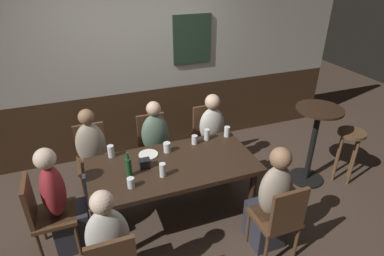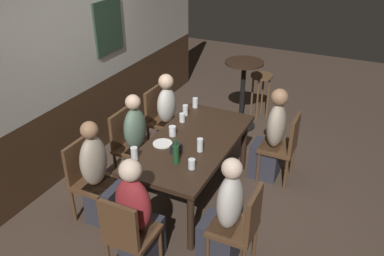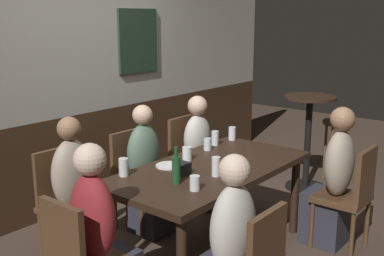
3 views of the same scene
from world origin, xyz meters
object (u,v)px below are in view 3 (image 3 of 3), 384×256
person_left_far (77,204)px  bar_stool (337,134)px  highball_clear (232,134)px  plate_white_large (169,166)px  beer_glass_tall (124,168)px  person_head_west (100,248)px  chair_mid_far (135,174)px  chair_left_far (64,199)px  tumbler_short (207,145)px  beer_glass_half (216,167)px  chair_right_far (189,155)px  person_right_near (332,187)px  condiment_caddy (182,169)px  person_right_far (201,160)px  pint_glass_amber (187,154)px  dining_table (210,176)px  person_mid_far (148,179)px  side_bar_table (308,135)px  beer_bottle_green (176,169)px  chair_right_near (351,193)px  pint_glass_stout (215,139)px  pint_glass_pale (195,184)px

person_left_far → bar_stool: 3.19m
person_left_far → highball_clear: person_left_far is taller
person_left_far → plate_white_large: 0.76m
beer_glass_tall → person_head_west: bearing=-146.4°
plate_white_large → chair_mid_far: bearing=71.4°
chair_left_far → tumbler_short: chair_left_far is taller
tumbler_short → bar_stool: size_ratio=0.15×
beer_glass_half → plate_white_large: size_ratio=0.69×
chair_right_far → person_right_near: person_right_near is taller
condiment_caddy → beer_glass_tall: bearing=133.0°
person_right_far → pint_glass_amber: size_ratio=9.88×
dining_table → bar_stool: 2.33m
dining_table → person_mid_far: bearing=90.0°
person_right_near → condiment_caddy: 1.32m
tumbler_short → side_bar_table: (1.52, -0.24, -0.17)m
person_right_far → beer_glass_half: bearing=-137.2°
chair_right_far → person_right_near: (0.00, -1.54, 0.01)m
pint_glass_amber → highball_clear: highball_clear is taller
dining_table → tumbler_short: 0.48m
person_mid_far → chair_right_far: bearing=12.0°
highball_clear → beer_bottle_green: size_ratio=0.47×
dining_table → condiment_caddy: bearing=170.7°
person_right_near → condiment_caddy: size_ratio=10.81×
person_head_west → side_bar_table: (3.00, 0.06, 0.12)m
chair_right_far → person_mid_far: bearing=-168.0°
bar_stool → person_right_near: bearing=-159.0°
tumbler_short → bar_stool: bearing=-11.2°
person_head_west → chair_right_near: bearing=-24.2°
pint_glass_stout → beer_bottle_green: size_ratio=0.50×
person_left_far → side_bar_table: bearing=-13.5°
plate_white_large → beer_glass_half: bearing=-83.9°
beer_glass_tall → pint_glass_pale: size_ratio=1.32×
person_left_far → person_head_west: person_head_west is taller
pint_glass_stout → side_bar_table: bearing=-11.9°
chair_left_far → chair_right_near: same height
chair_right_far → beer_bottle_green: (-1.23, -0.90, 0.35)m
person_mid_far → highball_clear: size_ratio=9.07×
chair_right_near → person_right_near: bearing=90.0°
person_right_near → side_bar_table: 1.34m
beer_glass_half → pint_glass_pale: (-0.33, -0.06, -0.02)m
chair_left_far → highball_clear: (1.55, -0.52, 0.30)m
chair_right_near → highball_clear: (0.01, 1.18, 0.30)m
person_head_west → tumbler_short: (1.48, 0.30, 0.29)m
condiment_caddy → pint_glass_stout: bearing=20.0°
highball_clear → side_bar_table: bearing=-13.9°
person_right_near → beer_glass_half: (-0.92, 0.52, 0.30)m
tumbler_short → beer_bottle_green: size_ratio=0.40×
beer_bottle_green → plate_white_large: 0.41m
chair_right_near → person_head_west: bearing=155.8°
dining_table → side_bar_table: bearing=1.8°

